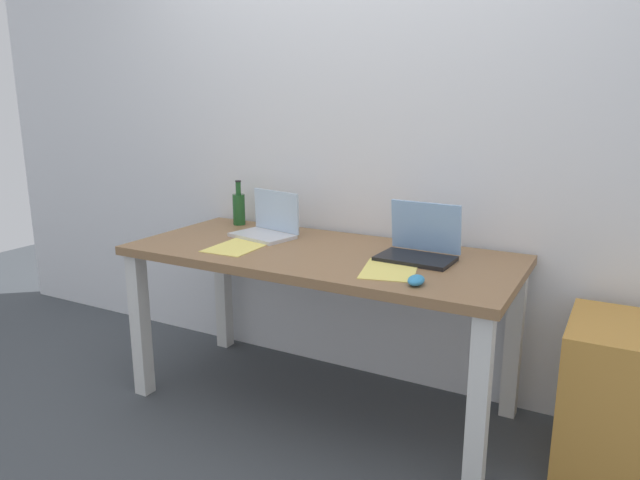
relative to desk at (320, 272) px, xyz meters
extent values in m
plane|color=#42474C|center=(0.00, 0.00, -0.66)|extent=(8.00, 8.00, 0.00)
cube|color=white|center=(0.00, 0.44, 0.64)|extent=(5.20, 0.08, 2.60)
cube|color=olive|center=(0.00, 0.00, 0.08)|extent=(1.75, 0.77, 0.04)
cube|color=silver|center=(-0.81, -0.32, -0.30)|extent=(0.07, 0.07, 0.71)
cube|color=silver|center=(0.81, -0.32, -0.30)|extent=(0.07, 0.07, 0.71)
cube|color=silver|center=(-0.81, 0.32, -0.30)|extent=(0.07, 0.07, 0.71)
cube|color=silver|center=(0.81, 0.32, -0.30)|extent=(0.07, 0.07, 0.71)
cube|color=silver|center=(-0.37, 0.09, 0.11)|extent=(0.33, 0.25, 0.02)
cube|color=silver|center=(-0.35, 0.18, 0.22)|extent=(0.30, 0.08, 0.20)
cube|color=black|center=(0.43, 0.05, 0.11)|extent=(0.32, 0.21, 0.02)
cube|color=#8CB7EA|center=(0.44, 0.15, 0.23)|extent=(0.31, 0.05, 0.22)
cylinder|color=#1E5123|center=(-0.65, 0.28, 0.18)|extent=(0.07, 0.07, 0.17)
cylinder|color=#1E5123|center=(-0.65, 0.28, 0.30)|extent=(0.03, 0.03, 0.07)
cylinder|color=black|center=(-0.65, 0.28, 0.33)|extent=(0.03, 0.03, 0.01)
ellipsoid|color=#338CC6|center=(0.54, -0.26, 0.12)|extent=(0.07, 0.11, 0.03)
cube|color=#F4E06B|center=(-0.37, -0.13, 0.10)|extent=(0.22, 0.30, 0.00)
cube|color=#F4E06B|center=(0.39, -0.13, 0.10)|extent=(0.28, 0.34, 0.00)
cube|color=#C68938|center=(1.25, 0.09, -0.35)|extent=(0.40, 0.48, 0.61)
camera|label=1|loc=(1.20, -2.22, 0.77)|focal=32.60mm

